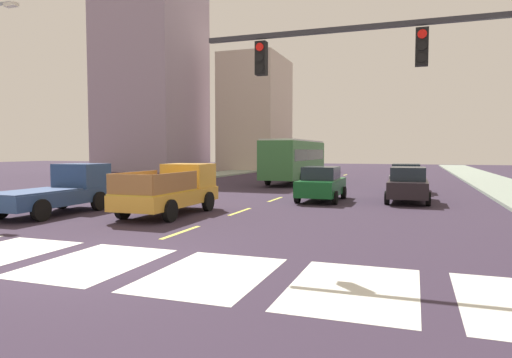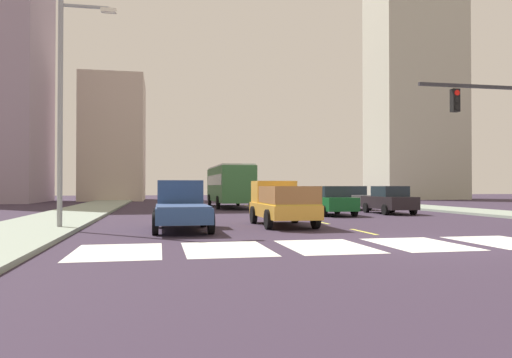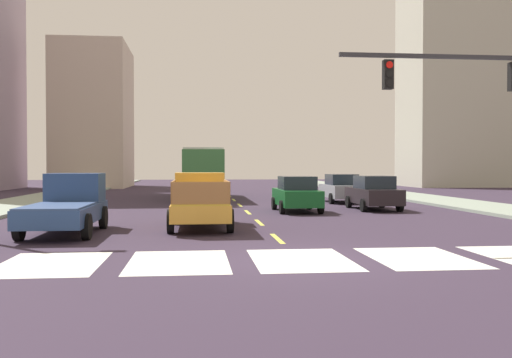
{
  "view_description": "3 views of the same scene",
  "coord_description": "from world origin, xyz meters",
  "px_view_note": "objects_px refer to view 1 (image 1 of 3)",
  "views": [
    {
      "loc": [
        6.76,
        -8.27,
        2.52
      ],
      "look_at": [
        -1.34,
        14.79,
        0.98
      ],
      "focal_mm": 31.74,
      "sensor_mm": 36.0,
      "label": 1
    },
    {
      "loc": [
        -7.54,
        -13.29,
        1.72
      ],
      "look_at": [
        -1.41,
        17.74,
        2.18
      ],
      "focal_mm": 34.3,
      "sensor_mm": 36.0,
      "label": 2
    },
    {
      "loc": [
        -2.48,
        -13.39,
        2.23
      ],
      "look_at": [
        0.81,
        17.91,
        1.5
      ],
      "focal_mm": 40.44,
      "sensor_mm": 36.0,
      "label": 3
    }
  ],
  "objects_px": {
    "pickup_stakebed": "(174,190)",
    "pickup_dark": "(61,190)",
    "sedan_near_left": "(408,185)",
    "sedan_near_right": "(322,184)",
    "city_bus": "(295,158)",
    "traffic_signal_gantry": "(479,72)",
    "sedan_far": "(406,178)"
  },
  "relations": [
    {
      "from": "pickup_stakebed",
      "to": "sedan_far",
      "type": "relative_size",
      "value": 1.18
    },
    {
      "from": "pickup_dark",
      "to": "sedan_near_right",
      "type": "xyz_separation_m",
      "value": [
        9.09,
        7.8,
        -0.06
      ]
    },
    {
      "from": "sedan_far",
      "to": "traffic_signal_gantry",
      "type": "relative_size",
      "value": 0.46
    },
    {
      "from": "sedan_near_right",
      "to": "traffic_signal_gantry",
      "type": "height_order",
      "value": "traffic_signal_gantry"
    },
    {
      "from": "sedan_far",
      "to": "sedan_near_right",
      "type": "bearing_deg",
      "value": -120.42
    },
    {
      "from": "sedan_near_left",
      "to": "traffic_signal_gantry",
      "type": "bearing_deg",
      "value": -81.36
    },
    {
      "from": "pickup_stakebed",
      "to": "sedan_far",
      "type": "distance_m",
      "value": 15.66
    },
    {
      "from": "pickup_dark",
      "to": "traffic_signal_gantry",
      "type": "relative_size",
      "value": 0.54
    },
    {
      "from": "pickup_dark",
      "to": "sedan_far",
      "type": "height_order",
      "value": "pickup_dark"
    },
    {
      "from": "sedan_far",
      "to": "traffic_signal_gantry",
      "type": "distance_m",
      "value": 18.38
    },
    {
      "from": "sedan_near_right",
      "to": "city_bus",
      "type": "bearing_deg",
      "value": 110.32
    },
    {
      "from": "pickup_dark",
      "to": "traffic_signal_gantry",
      "type": "distance_m",
      "value": 15.53
    },
    {
      "from": "city_bus",
      "to": "sedan_near_right",
      "type": "relative_size",
      "value": 2.45
    },
    {
      "from": "pickup_stakebed",
      "to": "city_bus",
      "type": "bearing_deg",
      "value": 86.29
    },
    {
      "from": "sedan_far",
      "to": "pickup_dark",
      "type": "bearing_deg",
      "value": -131.96
    },
    {
      "from": "pickup_dark",
      "to": "sedan_far",
      "type": "relative_size",
      "value": 1.18
    },
    {
      "from": "pickup_stakebed",
      "to": "sedan_near_right",
      "type": "bearing_deg",
      "value": 51.08
    },
    {
      "from": "pickup_dark",
      "to": "traffic_signal_gantry",
      "type": "xyz_separation_m",
      "value": [
        14.75,
        -3.55,
        3.3
      ]
    },
    {
      "from": "sedan_far",
      "to": "pickup_stakebed",
      "type": "bearing_deg",
      "value": -123.31
    },
    {
      "from": "pickup_stakebed",
      "to": "sedan_near_left",
      "type": "bearing_deg",
      "value": 36.85
    },
    {
      "from": "pickup_dark",
      "to": "sedan_near_right",
      "type": "height_order",
      "value": "pickup_dark"
    },
    {
      "from": "sedan_near_right",
      "to": "traffic_signal_gantry",
      "type": "xyz_separation_m",
      "value": [
        5.66,
        -11.35,
        3.37
      ]
    },
    {
      "from": "city_bus",
      "to": "sedan_near_right",
      "type": "bearing_deg",
      "value": -69.17
    },
    {
      "from": "sedan_near_left",
      "to": "city_bus",
      "type": "bearing_deg",
      "value": 129.19
    },
    {
      "from": "sedan_near_left",
      "to": "pickup_dark",
      "type": "bearing_deg",
      "value": -145.43
    },
    {
      "from": "city_bus",
      "to": "sedan_far",
      "type": "relative_size",
      "value": 2.45
    },
    {
      "from": "pickup_dark",
      "to": "sedan_far",
      "type": "distance_m",
      "value": 19.42
    },
    {
      "from": "pickup_dark",
      "to": "traffic_signal_gantry",
      "type": "bearing_deg",
      "value": -11.88
    },
    {
      "from": "pickup_stakebed",
      "to": "pickup_dark",
      "type": "xyz_separation_m",
      "value": [
        -4.38,
        -1.35,
        -0.02
      ]
    },
    {
      "from": "pickup_dark",
      "to": "city_bus",
      "type": "xyz_separation_m",
      "value": [
        4.68,
        19.58,
        1.03
      ]
    },
    {
      "from": "pickup_stakebed",
      "to": "city_bus",
      "type": "relative_size",
      "value": 0.48
    },
    {
      "from": "pickup_dark",
      "to": "city_bus",
      "type": "distance_m",
      "value": 20.16
    }
  ]
}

